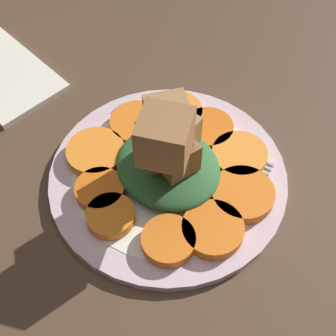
{
  "coord_description": "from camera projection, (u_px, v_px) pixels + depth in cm",
  "views": [
    {
      "loc": [
        -20.48,
        20.04,
        43.83
      ],
      "look_at": [
        0.0,
        0.0,
        4.1
      ],
      "focal_mm": 50.0,
      "sensor_mm": 36.0,
      "label": 1
    }
  ],
  "objects": [
    {
      "name": "center_pile",
      "position": [
        167.0,
        153.0,
        0.46
      ],
      "size": [
        11.44,
        10.3,
        11.52
      ],
      "color": "#2D6033",
      "rests_on": "plate"
    },
    {
      "name": "fork",
      "position": [
        194.0,
        139.0,
        0.52
      ],
      "size": [
        19.1,
        7.02,
        0.4
      ],
      "rotation": [
        0.0,
        0.0,
        0.28
      ],
      "color": "#B2B2B7",
      "rests_on": "plate"
    },
    {
      "name": "table_slab",
      "position": [
        168.0,
        184.0,
        0.52
      ],
      "size": [
        120.0,
        120.0,
        2.0
      ],
      "primitive_type": "cube",
      "color": "#4C3828",
      "rests_on": "ground"
    },
    {
      "name": "carrot_slice_5",
      "position": [
        243.0,
        194.0,
        0.48
      ],
      "size": [
        6.45,
        6.45,
        1.18
      ],
      "primitive_type": "cylinder",
      "color": "orange",
      "rests_on": "plate"
    },
    {
      "name": "carrot_slice_6",
      "position": [
        239.0,
        155.0,
        0.5
      ],
      "size": [
        6.02,
        6.02,
        1.18
      ],
      "primitive_type": "cylinder",
      "color": "orange",
      "rests_on": "plate"
    },
    {
      "name": "carrot_slice_1",
      "position": [
        100.0,
        190.0,
        0.48
      ],
      "size": [
        5.08,
        5.08,
        1.18
      ],
      "primitive_type": "cylinder",
      "color": "orange",
      "rests_on": "plate"
    },
    {
      "name": "napkin",
      "position": [
        1.0,
        74.0,
        0.6
      ],
      "size": [
        16.22,
        9.73,
        0.8
      ],
      "color": "silver",
      "rests_on": "table_slab"
    },
    {
      "name": "carrot_slice_2",
      "position": [
        112.0,
        217.0,
        0.46
      ],
      "size": [
        4.85,
        4.85,
        1.18
      ],
      "primitive_type": "cylinder",
      "color": "orange",
      "rests_on": "plate"
    },
    {
      "name": "carrot_slice_0",
      "position": [
        96.0,
        152.0,
        0.51
      ],
      "size": [
        6.33,
        6.33,
        1.18
      ],
      "primitive_type": "cylinder",
      "color": "orange",
      "rests_on": "plate"
    },
    {
      "name": "carrot_slice_4",
      "position": [
        213.0,
        229.0,
        0.45
      ],
      "size": [
        6.1,
        6.1,
        1.18
      ],
      "primitive_type": "cylinder",
      "color": "orange",
      "rests_on": "plate"
    },
    {
      "name": "plate",
      "position": [
        168.0,
        177.0,
        0.5
      ],
      "size": [
        25.42,
        25.42,
        1.05
      ],
      "color": "silver",
      "rests_on": "table_slab"
    },
    {
      "name": "carrot_slice_3",
      "position": [
        168.0,
        240.0,
        0.45
      ],
      "size": [
        5.25,
        5.25,
        1.18
      ],
      "primitive_type": "cylinder",
      "color": "orange",
      "rests_on": "plate"
    },
    {
      "name": "carrot_slice_9",
      "position": [
        137.0,
        124.0,
        0.53
      ],
      "size": [
        6.22,
        6.22,
        1.18
      ],
      "primitive_type": "cylinder",
      "color": "orange",
      "rests_on": "plate"
    },
    {
      "name": "carrot_slice_8",
      "position": [
        176.0,
        113.0,
        0.54
      ],
      "size": [
        6.01,
        6.01,
        1.18
      ],
      "primitive_type": "cylinder",
      "color": "orange",
      "rests_on": "plate"
    },
    {
      "name": "carrot_slice_7",
      "position": [
        208.0,
        129.0,
        0.53
      ],
      "size": [
        5.7,
        5.7,
        1.18
      ],
      "primitive_type": "cylinder",
      "color": "orange",
      "rests_on": "plate"
    }
  ]
}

